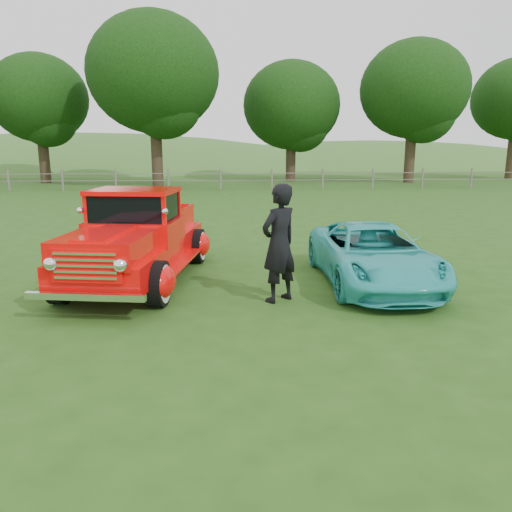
{
  "coord_description": "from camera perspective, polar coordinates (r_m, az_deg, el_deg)",
  "views": [
    {
      "loc": [
        0.3,
        -7.3,
        2.58
      ],
      "look_at": [
        0.82,
        1.2,
        0.68
      ],
      "focal_mm": 35.0,
      "sensor_mm": 36.0,
      "label": 1
    }
  ],
  "objects": [
    {
      "name": "red_pickup",
      "position": [
        9.8,
        -13.42,
        1.76
      ],
      "size": [
        2.77,
        5.19,
        1.78
      ],
      "rotation": [
        0.0,
        0.0,
        -0.15
      ],
      "color": "black",
      "rests_on": "ground"
    },
    {
      "name": "ground",
      "position": [
        7.75,
        -5.54,
        -6.9
      ],
      "size": [
        140.0,
        140.0,
        0.0
      ],
      "primitive_type": "plane",
      "color": "#244913",
      "rests_on": "ground"
    },
    {
      "name": "tree_near_east",
      "position": [
        36.7,
        4.08,
        16.76
      ],
      "size": [
        6.8,
        6.8,
        8.33
      ],
      "color": "#302018",
      "rests_on": "ground"
    },
    {
      "name": "tree_near_west",
      "position": [
        32.86,
        -11.64,
        19.75
      ],
      "size": [
        8.0,
        8.0,
        10.42
      ],
      "color": "#302018",
      "rests_on": "ground"
    },
    {
      "name": "man",
      "position": [
        8.24,
        2.65,
        1.43
      ],
      "size": [
        0.86,
        0.82,
        1.97
      ],
      "primitive_type": "imported",
      "rotation": [
        0.0,
        0.0,
        3.82
      ],
      "color": "black",
      "rests_on": "ground"
    },
    {
      "name": "tree_mid_east",
      "position": [
        36.75,
        17.63,
        17.68
      ],
      "size": [
        7.2,
        7.2,
        9.44
      ],
      "color": "#302018",
      "rests_on": "ground"
    },
    {
      "name": "fence_line",
      "position": [
        29.37,
        -4.09,
        8.73
      ],
      "size": [
        48.0,
        0.12,
        1.2
      ],
      "color": "#686058",
      "rests_on": "ground"
    },
    {
      "name": "teal_sedan",
      "position": [
        9.61,
        13.22,
        0.15
      ],
      "size": [
        1.88,
        4.06,
        1.13
      ],
      "primitive_type": "imported",
      "rotation": [
        0.0,
        0.0,
        0.0
      ],
      "color": "#2EBAB6",
      "rests_on": "ground"
    },
    {
      "name": "distant_hills",
      "position": [
        67.29,
        -7.22,
        6.45
      ],
      "size": [
        116.0,
        60.0,
        18.0
      ],
      "color": "#2C6124",
      "rests_on": "ground"
    },
    {
      "name": "tree_mid_west",
      "position": [
        37.5,
        -23.58,
        16.16
      ],
      "size": [
        6.4,
        6.4,
        8.46
      ],
      "color": "#302018",
      "rests_on": "ground"
    }
  ]
}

